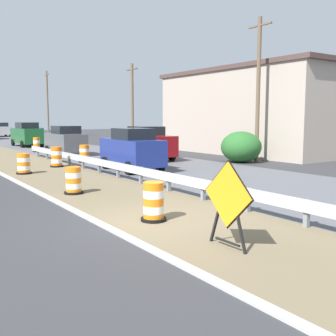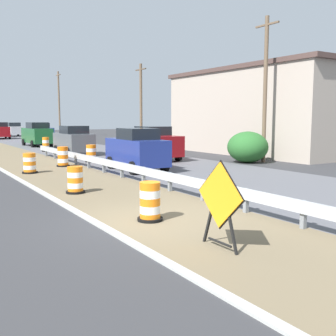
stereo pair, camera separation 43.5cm
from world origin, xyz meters
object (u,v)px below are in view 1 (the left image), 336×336
Objects in this scene: car_trailing_far_lane at (27,134)px; car_trailing_near_lane at (147,143)px; traffic_barrel_nearest at (154,203)px; utility_pole_far at (48,103)px; traffic_barrel_farther at (84,154)px; car_distant_b at (132,149)px; utility_pole_mid at (132,104)px; traffic_barrel_mid at (24,165)px; car_lead_near_lane at (65,140)px; traffic_barrel_close at (74,182)px; traffic_barrel_far at (57,158)px; traffic_barrel_farthest at (37,145)px; warning_sign_diamond at (228,199)px; car_mid_far_lane at (1,129)px; utility_pole_near at (258,88)px; car_distant_a at (29,132)px.

car_trailing_near_lane is at bearing -171.06° from car_trailing_far_lane.
utility_pole_far is (12.94, 48.29, 4.27)m from traffic_barrel_nearest.
traffic_barrel_farther reaches higher than traffic_barrel_nearest.
traffic_barrel_farther is 5.09m from car_distant_b.
traffic_barrel_mid is at bearing -136.90° from utility_pole_mid.
car_lead_near_lane is at bearing 58.47° from traffic_barrel_mid.
traffic_barrel_close is 0.20× the size of car_trailing_far_lane.
traffic_barrel_far is at bearing 39.36° from traffic_barrel_mid.
traffic_barrel_mid is 0.20× the size of car_trailing_far_lane.
traffic_barrel_far is at bearing 156.66° from car_lead_near_lane.
car_trailing_far_lane reaches higher than car_lead_near_lane.
traffic_barrel_far is at bearing 81.73° from traffic_barrel_nearest.
traffic_barrel_close is at bearing -102.74° from traffic_barrel_farthest.
traffic_barrel_farthest is (3.82, 26.16, -0.50)m from warning_sign_diamond.
utility_pole_mid reaches higher than car_distant_b.
utility_pole_mid is (7.74, 13.67, 2.77)m from car_distant_b.
car_distant_b reaches higher than car_trailing_near_lane.
utility_pole_mid is at bearing -91.46° from utility_pole_far.
traffic_barrel_farthest is at bearing -155.84° from car_trailing_near_lane.
car_trailing_near_lane reaches higher than traffic_barrel_far.
car_lead_near_lane is 6.98m from car_trailing_near_lane.
utility_pole_far is at bearing -10.10° from car_distant_b.
car_distant_b is at bearing -102.13° from utility_pole_far.
car_mid_far_lane is 44.18m from car_distant_b.
utility_pole_near is (4.92, -4.77, 3.39)m from car_trailing_near_lane.
traffic_barrel_close is 0.23× the size of car_distant_a.
warning_sign_diamond is 28.57m from utility_pole_mid.
traffic_barrel_farthest reaches higher than traffic_barrel_mid.
utility_pole_mid is 0.81× the size of utility_pole_far.
traffic_barrel_farther is at bearing 35.84° from traffic_barrel_mid.
car_distant_a reaches higher than traffic_barrel_farther.
traffic_barrel_nearest is 1.04× the size of traffic_barrel_mid.
warning_sign_diamond is 42.05m from car_distant_a.
car_mid_far_lane is at bearing 136.06° from utility_pole_far.
car_trailing_near_lane is 39.97m from car_mid_far_lane.
traffic_barrel_farthest is at bearing 4.66° from car_distant_b.
traffic_barrel_nearest is 0.94× the size of traffic_barrel_far.
utility_pole_near is (12.82, 11.33, 3.44)m from warning_sign_diamond.
traffic_barrel_farthest reaches higher than traffic_barrel_far.
utility_pole_mid is at bearing 43.86° from traffic_barrel_far.
car_distant_a is at bearing -7.48° from car_lead_near_lane.
traffic_barrel_far is at bearing -107.37° from utility_pole_far.
utility_pole_near is (12.91, 8.60, 4.00)m from traffic_barrel_nearest.
car_mid_far_lane is (3.80, 29.91, 0.47)m from traffic_barrel_farthest.
warning_sign_diamond is at bearing -103.20° from traffic_barrel_farther.
car_trailing_near_lane is at bearing -13.40° from traffic_barrel_farther.
car_distant_b is at bearing -5.21° from car_mid_far_lane.
utility_pole_mid is at bearing -115.70° from warning_sign_diamond.
warning_sign_diamond is at bearing -104.14° from utility_pole_far.
traffic_barrel_far is 0.23× the size of car_trailing_far_lane.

